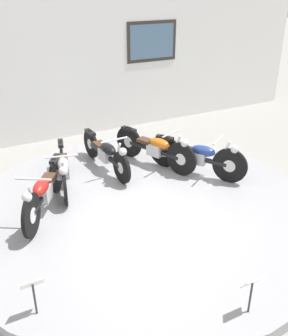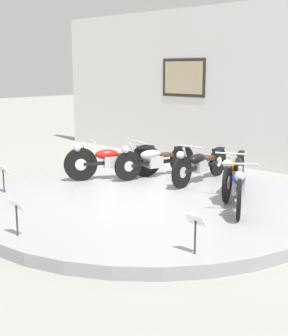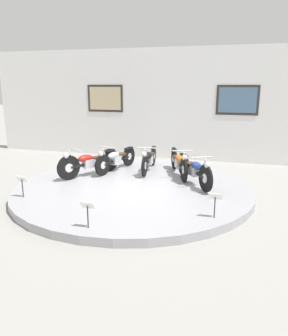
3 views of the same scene
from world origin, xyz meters
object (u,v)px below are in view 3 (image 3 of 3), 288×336
Objects in this scene: motorcycle_silver at (115,159)px; motorcycle_blue at (195,169)px; motorcycle_orange at (179,162)px; info_placard_front_right at (215,200)px; motorcycle_red at (89,162)px; info_placard_front_centre at (87,209)px; motorcycle_black at (149,158)px; info_placard_front_left at (22,182)px.

motorcycle_silver is 2.53m from motorcycle_blue.
motorcycle_orange is 3.68× the size of info_placard_front_right.
info_placard_front_centre is at bearing -65.04° from motorcycle_red.
motorcycle_orange is 3.68× the size of info_placard_front_centre.
info_placard_front_centre is (-1.48, -3.18, -0.03)m from motorcycle_blue.
info_placard_front_centre and info_placard_front_right have the same top height.
motorcycle_silver is 1.01× the size of motorcycle_orange.
motorcycle_black is 3.82× the size of info_placard_front_centre.
motorcycle_orange is at bearing 76.25° from info_placard_front_centre.
motorcycle_blue is (2.96, -0.00, -0.00)m from motorcycle_red.
motorcycle_blue is (0.53, -0.72, 0.00)m from motorcycle_orange.
motorcycle_red is 1.78m from motorcycle_black.
motorcycle_blue is at bearing -0.01° from motorcycle_red.
info_placard_front_left is 1.00× the size of info_placard_front_centre.
motorcycle_orange is 0.89m from motorcycle_blue.
motorcycle_black is at bearing 146.11° from motorcycle_blue.
motorcycle_orange is at bearing 126.35° from motorcycle_blue.
motorcycle_orange is at bearing 0.15° from motorcycle_silver.
motorcycle_silver reaches higher than info_placard_front_centre.
info_placard_front_left is 4.30m from info_placard_front_right.
motorcycle_black is 1.04× the size of motorcycle_orange.
info_placard_front_centre is (1.48, -3.18, -0.03)m from motorcycle_red.
motorcycle_black is at bearing 163.82° from motorcycle_orange.
motorcycle_black is at bearing 89.96° from info_placard_front_centre.
motorcycle_silver is at bearing -163.58° from motorcycle_black.
motorcycle_black is at bearing 16.42° from motorcycle_silver.
motorcycle_red is at bearing 114.96° from info_placard_front_centre.
motorcycle_blue is at bearing 29.81° from info_placard_front_left.
info_placard_front_left is (-1.20, -2.79, -0.00)m from motorcycle_silver.
motorcycle_silver is 4.01m from info_placard_front_centre.
motorcycle_red is at bearing -146.22° from motorcycle_black.
motorcycle_orange reaches higher than info_placard_front_centre.
motorcycle_orange reaches higher than motorcycle_silver.
info_placard_front_right is at bearing -29.81° from motorcycle_red.
info_placard_front_right is at bearing -42.02° from motorcycle_silver.
motorcycle_orange is 3.04m from info_placard_front_right.
info_placard_front_left is at bearing -150.19° from motorcycle_blue.
motorcycle_silver is 4.17m from info_placard_front_right.
motorcycle_orange is (2.43, 0.72, -0.01)m from motorcycle_red.
motorcycle_red is 2.96m from motorcycle_blue.
info_placard_front_centre is at bearing -76.29° from motorcycle_silver.
motorcycle_black is 1.13× the size of motorcycle_blue.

